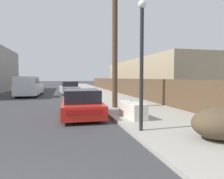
% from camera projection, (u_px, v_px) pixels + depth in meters
% --- Properties ---
extents(sidewalk_curb, '(4.20, 63.00, 0.12)m').
position_uv_depth(sidewalk_curb, '(95.00, 91.00, 26.01)').
color(sidewalk_curb, '#9E998E').
rests_on(sidewalk_curb, ground).
extents(discarded_fridge, '(0.73, 1.74, 0.68)m').
position_uv_depth(discarded_fridge, '(132.00, 110.00, 8.46)').
color(discarded_fridge, silver).
rests_on(discarded_fridge, sidewalk_curb).
extents(parked_sports_car_red, '(1.91, 4.34, 1.27)m').
position_uv_depth(parked_sports_car_red, '(81.00, 104.00, 9.43)').
color(parked_sports_car_red, red).
rests_on(parked_sports_car_red, ground).
extents(car_parked_mid, '(2.19, 4.41, 1.42)m').
position_uv_depth(car_parked_mid, '(69.00, 88.00, 22.14)').
color(car_parked_mid, silver).
rests_on(car_parked_mid, ground).
extents(pickup_truck, '(2.08, 5.75, 1.92)m').
position_uv_depth(pickup_truck, '(29.00, 87.00, 19.31)').
color(pickup_truck, silver).
rests_on(pickup_truck, ground).
extents(utility_pole, '(1.80, 0.30, 9.29)m').
position_uv_depth(utility_pole, '(115.00, 23.00, 11.15)').
color(utility_pole, '#4C3826').
rests_on(utility_pole, sidewalk_curb).
extents(street_lamp, '(0.26, 0.26, 4.09)m').
position_uv_depth(street_lamp, '(142.00, 55.00, 6.27)').
color(street_lamp, '#232326').
rests_on(street_lamp, sidewalk_curb).
extents(brush_pile, '(1.70, 1.29, 0.88)m').
position_uv_depth(brush_pile, '(222.00, 123.00, 5.47)').
color(brush_pile, brown).
rests_on(brush_pile, sidewalk_curb).
extents(wooden_fence, '(0.08, 37.44, 1.60)m').
position_uv_depth(wooden_fence, '(122.00, 86.00, 21.14)').
color(wooden_fence, brown).
rests_on(wooden_fence, sidewalk_curb).
extents(building_right_house, '(6.00, 20.83, 4.02)m').
position_uv_depth(building_right_house, '(151.00, 76.00, 25.94)').
color(building_right_house, tan).
rests_on(building_right_house, ground).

